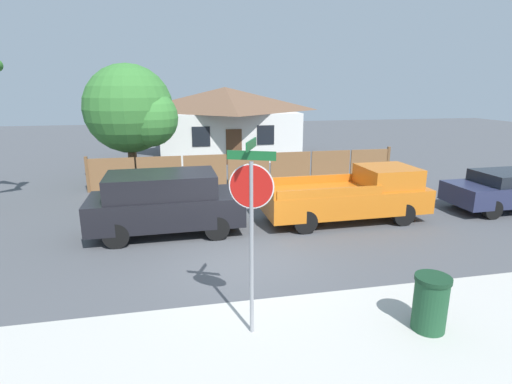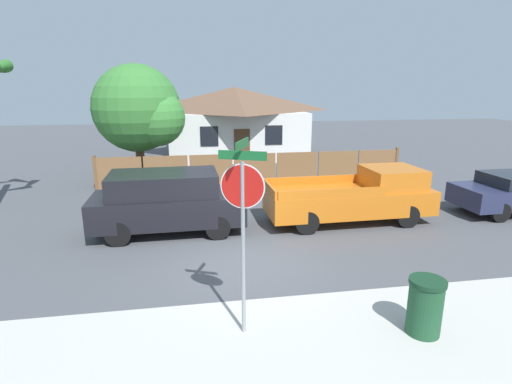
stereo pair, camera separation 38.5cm
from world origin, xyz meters
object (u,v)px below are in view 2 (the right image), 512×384
Objects in this scene: red_suv at (168,201)px; trash_bin at (425,306)px; stop_sign at (243,207)px; house at (235,120)px; orange_pickup at (356,196)px; oak_tree at (141,111)px.

red_suv is 4.30× the size of trash_bin.
red_suv is 5.85m from stop_sign.
house is 1.64× the size of orange_pickup.
red_suv is at bearing -104.61° from house.
house is 14.30m from orange_pickup.
stop_sign is at bearing -76.82° from oak_tree.
trash_bin is at bearing -86.84° from house.
trash_bin is at bearing 12.50° from stop_sign.
oak_tree is 14.79m from trash_bin.
red_suv is 6.02m from orange_pickup.
red_suv is at bearing 128.64° from stop_sign.
house reaches higher than stop_sign.
oak_tree reaches higher than trash_bin.
house reaches higher than trash_bin.
red_suv is (-3.66, -14.05, -1.21)m from house.
trash_bin is (1.11, -20.09, -1.68)m from house.
trash_bin is (-1.25, -6.04, -0.32)m from orange_pickup.
oak_tree is 12.96m from stop_sign.
oak_tree reaches higher than stop_sign.
stop_sign is 3.74m from trash_bin.
house is at bearing 53.92° from oak_tree.
red_suv is 1.29× the size of stop_sign.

